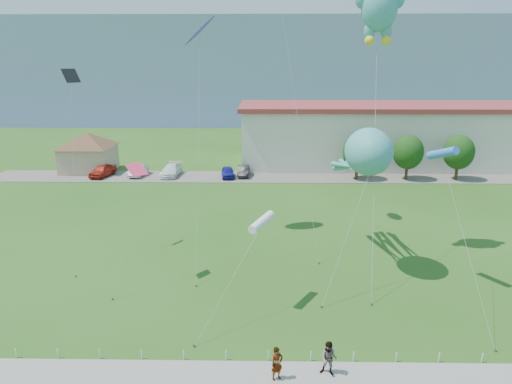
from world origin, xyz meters
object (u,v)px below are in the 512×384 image
at_px(pavilion, 88,148).
at_px(parked_car_red, 103,170).
at_px(warehouse, 459,134).
at_px(pedestrian_left, 277,363).
at_px(parked_car_white, 171,170).
at_px(parked_car_blue, 228,172).
at_px(pedestrian_right, 329,359).
at_px(octopus_kite, 365,158).
at_px(parked_car_silver, 138,170).
at_px(parked_car_black, 244,171).
at_px(teddy_bear_kite, 380,2).

xyz_separation_m(pavilion, parked_car_red, (2.81, -3.13, -2.22)).
bearing_deg(warehouse, pedestrian_left, -119.69).
relative_size(parked_car_white, parked_car_blue, 1.29).
height_order(pedestrian_right, octopus_kite, octopus_kite).
distance_m(parked_car_silver, parked_car_blue, 11.22).
distance_m(parked_car_white, parked_car_blue, 7.14).
height_order(pedestrian_right, parked_car_black, pedestrian_right).
relative_size(pedestrian_left, parked_car_red, 0.36).
height_order(parked_car_red, teddy_bear_kite, teddy_bear_kite).
distance_m(pedestrian_right, octopus_kite, 14.18).
bearing_deg(pavilion, parked_car_blue, -10.28).
height_order(pavilion, pedestrian_right, pavilion).
height_order(parked_car_black, octopus_kite, octopus_kite).
bearing_deg(warehouse, parked_car_white, -167.39).
height_order(parked_car_silver, parked_car_white, parked_car_white).
relative_size(parked_car_red, parked_car_blue, 1.17).
distance_m(pedestrian_left, parked_car_white, 39.94).
relative_size(pedestrian_right, parked_car_blue, 0.43).
xyz_separation_m(pedestrian_left, parked_car_silver, (-16.21, 38.00, -0.15)).
height_order(warehouse, octopus_kite, octopus_kite).
bearing_deg(parked_car_black, octopus_kite, -69.56).
bearing_deg(parked_car_red, warehouse, 23.14).
relative_size(parked_car_black, octopus_kite, 0.35).
bearing_deg(parked_car_silver, octopus_kite, -43.42).
bearing_deg(pavilion, pedestrian_left, -60.17).
relative_size(pavilion, parked_car_red, 2.10).
distance_m(parked_car_silver, parked_car_black, 13.12).
height_order(warehouse, pedestrian_right, warehouse).
bearing_deg(pedestrian_left, teddy_bear_kite, 35.46).
height_order(pavilion, parked_car_white, pavilion).
bearing_deg(parked_car_white, pedestrian_right, -65.88).
bearing_deg(parked_car_black, parked_car_red, -177.40).
height_order(octopus_kite, teddy_bear_kite, teddy_bear_kite).
height_order(parked_car_red, parked_car_silver, parked_car_red).
height_order(pedestrian_left, parked_car_white, pedestrian_left).
relative_size(warehouse, parked_car_red, 13.89).
bearing_deg(teddy_bear_kite, parked_car_blue, 118.43).
xyz_separation_m(pedestrian_right, parked_car_blue, (-7.33, 37.06, -0.21)).
relative_size(warehouse, parked_car_black, 15.82).
xyz_separation_m(parked_car_black, octopus_kite, (9.11, -25.79, 6.88)).
height_order(pavilion, parked_car_red, pavilion).
relative_size(parked_car_silver, parked_car_white, 0.83).
height_order(warehouse, parked_car_red, warehouse).
distance_m(pedestrian_left, parked_car_black, 38.21).
height_order(pedestrian_left, parked_car_blue, pedestrian_left).
height_order(warehouse, pedestrian_left, warehouse).
bearing_deg(teddy_bear_kite, warehouse, 58.04).
bearing_deg(teddy_bear_kite, pedestrian_left, -114.66).
bearing_deg(parked_car_blue, warehouse, 9.47).
bearing_deg(parked_car_white, parked_car_blue, -2.12).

